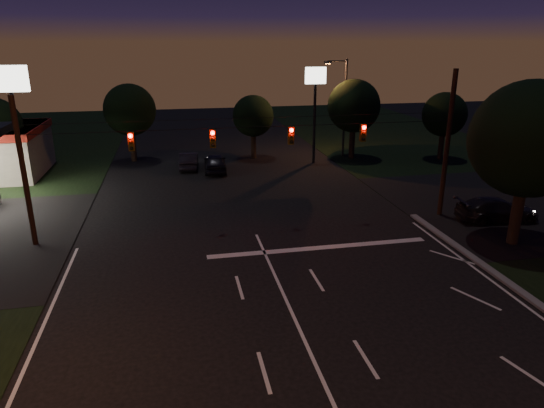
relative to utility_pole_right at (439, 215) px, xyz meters
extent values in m
plane|color=black|center=(-12.00, -15.00, 0.00)|extent=(140.00, 140.00, 0.00)
cube|color=black|center=(8.00, 1.00, 0.00)|extent=(20.00, 16.00, 0.02)
cube|color=silver|center=(-9.00, -3.50, 0.01)|extent=(12.00, 0.50, 0.01)
cylinder|color=black|center=(0.00, 0.00, 0.00)|extent=(0.30, 0.30, 9.00)
cylinder|color=black|center=(-24.00, 0.00, 0.00)|extent=(0.28, 0.28, 8.00)
cylinder|color=black|center=(-12.00, 0.00, 6.00)|extent=(24.00, 0.03, 0.03)
cylinder|color=black|center=(-12.00, 0.00, 6.50)|extent=(24.00, 0.02, 0.02)
cube|color=#3F3307|center=(-18.50, 0.00, 5.45)|extent=(0.32, 0.26, 1.00)
sphere|color=#FF0705|center=(-18.50, -0.16, 5.78)|extent=(0.22, 0.22, 0.22)
sphere|color=black|center=(-18.50, -0.16, 5.45)|extent=(0.20, 0.20, 0.20)
sphere|color=black|center=(-18.50, -0.16, 5.12)|extent=(0.20, 0.20, 0.20)
cube|color=#3F3307|center=(-14.20, 0.00, 5.45)|extent=(0.32, 0.26, 1.00)
sphere|color=#FF0705|center=(-14.20, -0.16, 5.78)|extent=(0.22, 0.22, 0.22)
sphere|color=black|center=(-14.20, -0.16, 5.45)|extent=(0.20, 0.20, 0.20)
sphere|color=black|center=(-14.20, -0.16, 5.12)|extent=(0.20, 0.20, 0.20)
cube|color=#3F3307|center=(-9.80, 0.00, 5.45)|extent=(0.32, 0.26, 1.00)
sphere|color=#FF0705|center=(-9.80, -0.16, 5.78)|extent=(0.22, 0.22, 0.22)
sphere|color=black|center=(-9.80, -0.16, 5.45)|extent=(0.20, 0.20, 0.20)
sphere|color=black|center=(-9.80, -0.16, 5.12)|extent=(0.20, 0.20, 0.20)
cube|color=#3F3307|center=(-5.50, 0.00, 5.45)|extent=(0.32, 0.26, 1.00)
sphere|color=#FF0705|center=(-5.50, -0.16, 5.78)|extent=(0.22, 0.22, 0.22)
sphere|color=black|center=(-5.50, -0.16, 5.45)|extent=(0.20, 0.20, 0.20)
sphere|color=black|center=(-5.50, -0.16, 5.12)|extent=(0.20, 0.20, 0.20)
cylinder|color=black|center=(-26.00, 7.00, 3.75)|extent=(0.24, 0.24, 7.50)
cube|color=white|center=(-26.00, 7.00, 8.30)|extent=(2.20, 0.30, 1.60)
cylinder|color=black|center=(-4.00, 15.00, 3.50)|extent=(0.24, 0.24, 7.00)
cube|color=white|center=(-4.00, 15.00, 7.70)|extent=(1.80, 0.30, 1.40)
cylinder|color=black|center=(-0.50, 17.00, 4.50)|extent=(0.20, 0.20, 9.00)
cylinder|color=black|center=(-1.40, 17.00, 8.80)|extent=(1.80, 0.12, 0.12)
cube|color=black|center=(-2.30, 17.00, 8.70)|extent=(0.60, 0.35, 0.22)
cube|color=orange|center=(-2.30, 17.00, 8.58)|extent=(0.45, 0.25, 0.04)
cylinder|color=black|center=(1.50, -5.00, 2.00)|extent=(0.60, 0.60, 4.00)
sphere|color=black|center=(1.50, -5.00, 5.76)|extent=(6.00, 6.00, 6.00)
sphere|color=black|center=(2.10, -4.55, 5.58)|extent=(4.50, 4.50, 4.50)
sphere|color=black|center=(0.90, -4.70, 5.62)|extent=(4.20, 4.20, 4.20)
cylinder|color=black|center=(-30.00, 15.00, 1.50)|extent=(0.49, 0.49, 3.00)
sphere|color=black|center=(-29.58, 15.32, 4.19)|extent=(3.15, 3.15, 3.15)
cylinder|color=black|center=(-20.00, 19.00, 1.62)|extent=(0.52, 0.52, 3.25)
sphere|color=black|center=(-20.00, 19.00, 4.68)|extent=(4.60, 4.60, 4.60)
sphere|color=black|center=(-19.54, 19.34, 4.54)|extent=(3.45, 3.45, 3.45)
sphere|color=black|center=(-20.46, 19.23, 4.58)|extent=(3.22, 3.22, 3.22)
cylinder|color=black|center=(-9.00, 18.00, 1.38)|extent=(0.47, 0.47, 2.75)
sphere|color=black|center=(-9.00, 18.00, 3.96)|extent=(3.80, 3.80, 3.80)
sphere|color=black|center=(-8.62, 18.28, 3.85)|extent=(2.85, 2.85, 2.85)
sphere|color=black|center=(-9.38, 18.19, 3.87)|extent=(2.66, 2.66, 2.66)
cylinder|color=black|center=(0.00, 16.00, 1.70)|extent=(0.53, 0.53, 3.40)
sphere|color=black|center=(0.00, 16.00, 4.90)|extent=(4.80, 4.80, 4.80)
sphere|color=black|center=(0.48, 16.36, 4.75)|extent=(3.60, 3.60, 3.60)
sphere|color=black|center=(-0.48, 16.24, 4.79)|extent=(3.36, 3.36, 3.36)
cylinder|color=black|center=(8.00, 14.00, 1.45)|extent=(0.48, 0.48, 2.90)
sphere|color=black|center=(8.00, 14.00, 4.18)|extent=(4.00, 4.00, 4.00)
sphere|color=black|center=(8.40, 14.30, 4.06)|extent=(3.00, 3.00, 3.00)
sphere|color=black|center=(7.60, 14.20, 4.09)|extent=(2.80, 2.80, 2.80)
imported|color=black|center=(-13.00, 13.69, 0.77)|extent=(2.06, 4.59, 1.53)
imported|color=black|center=(-15.13, 15.23, 0.70)|extent=(1.82, 4.35, 1.40)
imported|color=black|center=(2.85, -1.67, 0.72)|extent=(5.15, 2.56, 1.44)
camera|label=1|loc=(-16.24, -26.32, 10.49)|focal=32.00mm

